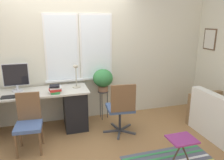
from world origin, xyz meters
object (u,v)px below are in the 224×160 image
(desk_lamp, at_px, (76,74))
(plant_stand, at_px, (103,95))
(monitor, at_px, (16,77))
(desk_chair_wooden, at_px, (29,121))
(potted_plant, at_px, (103,79))
(mouse, at_px, (33,95))
(book_stack, at_px, (55,89))
(office_chair_swivel, at_px, (121,107))
(keyboard, at_px, (15,96))
(folding_stool, at_px, (182,141))

(desk_lamp, height_order, plant_stand, desk_lamp)
(monitor, distance_m, desk_chair_wooden, 0.90)
(potted_plant, bearing_deg, mouse, -162.02)
(book_stack, bearing_deg, office_chair_swivel, -16.55)
(mouse, distance_m, book_stack, 0.36)
(monitor, height_order, desk_chair_wooden, monitor)
(mouse, xyz_separation_m, book_stack, (0.35, 0.04, 0.05))
(desk_lamp, bearing_deg, book_stack, -148.66)
(book_stack, bearing_deg, mouse, -174.04)
(keyboard, distance_m, potted_plant, 1.62)
(potted_plant, xyz_separation_m, folding_stool, (0.65, -1.77, -0.48))
(mouse, xyz_separation_m, plant_stand, (1.29, 0.42, -0.28))
(desk_lamp, bearing_deg, desk_chair_wooden, -144.20)
(keyboard, height_order, potted_plant, potted_plant)
(monitor, height_order, folding_stool, monitor)
(mouse, height_order, book_stack, book_stack)
(monitor, relative_size, office_chair_swivel, 0.51)
(desk_lamp, xyz_separation_m, office_chair_swivel, (0.68, -0.56, -0.52))
(desk_chair_wooden, distance_m, potted_plant, 1.60)
(plant_stand, height_order, folding_stool, plant_stand)
(keyboard, bearing_deg, desk_lamp, 13.72)
(keyboard, height_order, plant_stand, keyboard)
(office_chair_swivel, bearing_deg, keyboard, -4.46)
(keyboard, bearing_deg, monitor, 88.95)
(book_stack, distance_m, plant_stand, 1.06)
(mouse, relative_size, plant_stand, 0.13)
(mouse, height_order, desk_lamp, desk_lamp)
(mouse, bearing_deg, keyboard, 175.15)
(monitor, distance_m, desk_lamp, 1.03)
(keyboard, relative_size, folding_stool, 1.00)
(keyboard, distance_m, desk_chair_wooden, 0.50)
(office_chair_swivel, height_order, folding_stool, office_chair_swivel)
(mouse, bearing_deg, desk_lamp, 20.26)
(book_stack, bearing_deg, keyboard, -178.83)
(potted_plant, bearing_deg, desk_chair_wooden, -151.63)
(folding_stool, bearing_deg, desk_chair_wooden, 153.04)
(desk_chair_wooden, relative_size, folding_stool, 2.15)
(potted_plant, distance_m, folding_stool, 1.94)
(mouse, distance_m, office_chair_swivel, 1.48)
(desk_lamp, height_order, office_chair_swivel, desk_lamp)
(mouse, distance_m, plant_stand, 1.38)
(monitor, distance_m, folding_stool, 2.88)
(book_stack, height_order, office_chair_swivel, office_chair_swivel)
(office_chair_swivel, bearing_deg, book_stack, -10.88)
(book_stack, bearing_deg, desk_lamp, 31.34)
(potted_plant, bearing_deg, book_stack, -157.80)
(desk_chair_wooden, relative_size, plant_stand, 1.50)
(folding_stool, bearing_deg, office_chair_swivel, 115.61)
(desk_lamp, distance_m, potted_plant, 0.59)
(office_chair_swivel, height_order, plant_stand, office_chair_swivel)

